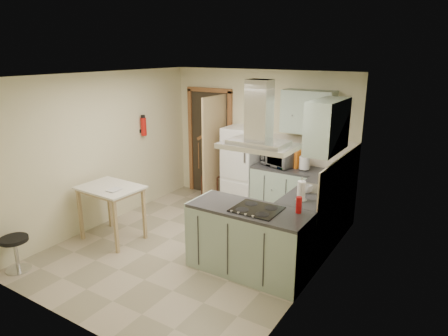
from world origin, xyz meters
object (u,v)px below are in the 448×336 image
Objects in this scene: bentwood_chair at (214,174)px; microwave at (279,157)px; stool at (16,254)px; drop_leaf_table at (112,213)px; peninsula at (249,240)px; extractor_hood at (258,146)px; fridge at (242,168)px.

bentwood_chair is 1.72× the size of microwave.
bentwood_chair is 2.05× the size of stool.
bentwood_chair is (0.32, 2.32, 0.06)m from drop_leaf_table.
stool is (-0.38, -1.34, -0.19)m from drop_leaf_table.
drop_leaf_table is at bearing -103.15° from bentwood_chair.
peninsula is 3.26× the size of stool.
peninsula is 1.70× the size of drop_leaf_table.
microwave is at bearing -8.79° from bentwood_chair.
bentwood_chair is at bearing -168.07° from microwave.
extractor_hood is 3.13m from bentwood_chair.
peninsula is at bearing 180.00° from extractor_hood.
extractor_hood is at bearing 8.35° from drop_leaf_table.
extractor_hood reaches higher than fridge.
bentwood_chair is at bearing 83.90° from drop_leaf_table.
extractor_hood is 0.99× the size of drop_leaf_table.
fridge is 3.16× the size of stool.
drop_leaf_table reaches higher than stool.
microwave is at bearing 59.33° from stool.
fridge is 0.97× the size of peninsula.
drop_leaf_table is (-2.34, -0.27, -1.29)m from extractor_hood.
drop_leaf_table is 1.61× the size of microwave.
stool is at bearing -105.19° from microwave.
bentwood_chair reaches higher than peninsula.
bentwood_chair is (-0.69, 0.08, -0.26)m from fridge.
extractor_hood is at bearing -57.51° from microwave.
bentwood_chair reaches higher than drop_leaf_table.
extractor_hood is (1.32, -1.98, 0.97)m from fridge.
stool is at bearing -106.18° from bentwood_chair.
fridge reaches higher than bentwood_chair.
drop_leaf_table is at bearing -112.29° from microwave.
fridge is 1.54× the size of bentwood_chair.
microwave is at bearing -0.91° from fridge.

